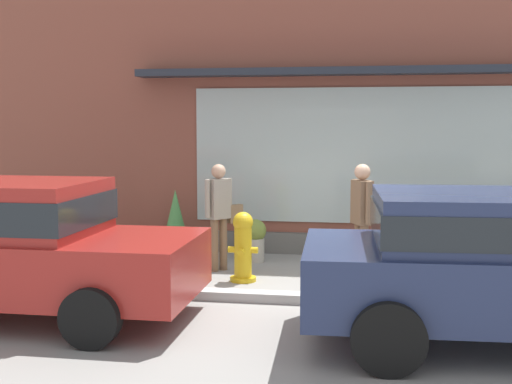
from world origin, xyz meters
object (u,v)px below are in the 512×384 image
object	(u,v)px
parked_car_navy	(504,259)
potted_plant_window_right	(176,224)
parked_car_red	(2,241)
potted_plant_corner_tall	(83,227)
fire_hydrant	(243,246)
potted_plant_window_left	(396,239)
pedestrian_passerby	(362,213)
potted_plant_doorstep	(255,238)
pedestrian_with_handbag	(220,209)

from	to	relation	value
parked_car_navy	potted_plant_window_right	xyz separation A→B (m)	(-4.53, 3.96, -0.34)
parked_car_navy	parked_car_red	bearing A→B (deg)	176.06
parked_car_navy	potted_plant_corner_tall	distance (m)	7.06
fire_hydrant	potted_plant_window_left	size ratio (longest dim) A/B	1.21
pedestrian_passerby	potted_plant_doorstep	bearing A→B (deg)	-148.09
parked_car_navy	potted_plant_window_right	size ratio (longest dim) A/B	3.73
fire_hydrant	pedestrian_with_handbag	bearing A→B (deg)	126.57
parked_car_red	potted_plant_window_right	distance (m)	3.96
potted_plant_window_right	potted_plant_doorstep	bearing A→B (deg)	-12.02
potted_plant_corner_tall	potted_plant_window_left	xyz separation A→B (m)	(5.17, 0.28, -0.10)
pedestrian_with_handbag	parked_car_red	distance (m)	3.41
parked_car_red	pedestrian_passerby	bearing A→B (deg)	30.65
fire_hydrant	pedestrian_passerby	bearing A→B (deg)	8.17
pedestrian_passerby	potted_plant_window_left	xyz separation A→B (m)	(0.55, 1.38, -0.59)
potted_plant_doorstep	potted_plant_window_right	xyz separation A→B (m)	(-1.41, 0.30, 0.16)
fire_hydrant	potted_plant_corner_tall	distance (m)	3.26
potted_plant_window_left	fire_hydrant	bearing A→B (deg)	-143.54
fire_hydrant	potted_plant_window_right	bearing A→B (deg)	131.47
potted_plant_window_right	potted_plant_corner_tall	size ratio (longest dim) A/B	1.11
parked_car_red	parked_car_navy	world-z (taller)	parked_car_red
potted_plant_window_right	pedestrian_passerby	bearing A→B (deg)	-24.53
pedestrian_with_handbag	potted_plant_corner_tall	xyz separation A→B (m)	(-2.51, 0.71, -0.45)
parked_car_red	potted_plant_window_left	bearing A→B (deg)	39.45
parked_car_navy	potted_plant_window_left	bearing A→B (deg)	99.94
fire_hydrant	pedestrian_passerby	distance (m)	1.73
parked_car_red	potted_plant_doorstep	bearing A→B (deg)	56.25
potted_plant_window_right	parked_car_navy	bearing A→B (deg)	-41.21
parked_car_red	potted_plant_doorstep	size ratio (longest dim) A/B	6.25
potted_plant_window_left	parked_car_navy	bearing A→B (deg)	-77.54
parked_car_navy	potted_plant_doorstep	xyz separation A→B (m)	(-3.11, 3.66, -0.51)
parked_car_red	potted_plant_window_right	bearing A→B (deg)	76.17
pedestrian_with_handbag	parked_car_navy	xyz separation A→B (m)	(3.53, -2.94, -0.05)
fire_hydrant	parked_car_navy	distance (m)	3.85
pedestrian_passerby	potted_plant_window_left	bearing A→B (deg)	133.78
fire_hydrant	potted_plant_window_left	distance (m)	2.73
pedestrian_passerby	potted_plant_window_right	world-z (taller)	pedestrian_passerby
potted_plant_window_left	parked_car_red	bearing A→B (deg)	-140.47
fire_hydrant	pedestrian_with_handbag	xyz separation A→B (m)	(-0.47, 0.63, 0.43)
potted_plant_doorstep	potted_plant_window_right	distance (m)	1.45
parked_car_navy	potted_plant_window_left	xyz separation A→B (m)	(-0.87, 3.93, -0.50)
fire_hydrant	pedestrian_with_handbag	world-z (taller)	pedestrian_with_handbag
pedestrian_with_handbag	pedestrian_passerby	xyz separation A→B (m)	(2.12, -0.39, 0.05)
potted_plant_corner_tall	pedestrian_with_handbag	bearing A→B (deg)	-15.77
potted_plant_window_left	potted_plant_window_right	bearing A→B (deg)	179.43
fire_hydrant	pedestrian_passerby	xyz separation A→B (m)	(1.65, 0.24, 0.48)
pedestrian_passerby	potted_plant_window_right	bearing A→B (deg)	-139.25
pedestrian_passerby	parked_car_navy	bearing A→B (deg)	4.34
potted_plant_window_right	potted_plant_corner_tall	distance (m)	1.54
fire_hydrant	potted_plant_window_left	bearing A→B (deg)	36.46
potted_plant_corner_tall	pedestrian_passerby	bearing A→B (deg)	-13.40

